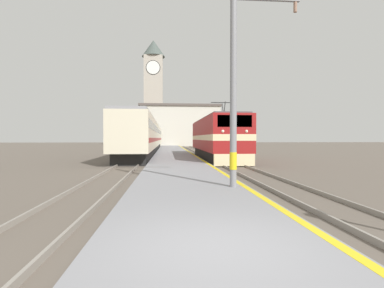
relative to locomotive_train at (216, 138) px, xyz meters
The scene contains 9 objects.
ground_plane 8.48m from the locomotive_train, 116.58° to the left, with size 200.00×200.00×0.00m, color #60564C.
platform 4.75m from the locomotive_train, 147.20° to the left, with size 4.14×140.00×0.27m.
rail_track_near 3.05m from the locomotive_train, 90.00° to the left, with size 2.83×140.00×0.16m.
rail_track_far 7.77m from the locomotive_train, 161.58° to the left, with size 2.84×140.00×0.16m.
locomotive_train is the anchor object (origin of this frame).
passenger_train 17.14m from the locomotive_train, 114.63° to the left, with size 2.92×45.87×4.06m.
catenary_mast 17.25m from the locomotive_train, 96.97° to the right, with size 2.48×0.25×7.31m.
clock_tower 55.27m from the locomotive_train, 98.55° to the left, with size 6.07×6.07×27.89m.
station_building 46.11m from the locomotive_train, 91.66° to the left, with size 19.13×10.45×9.83m.
Camera 1 is at (-0.78, -4.57, 1.95)m, focal length 28.00 mm.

